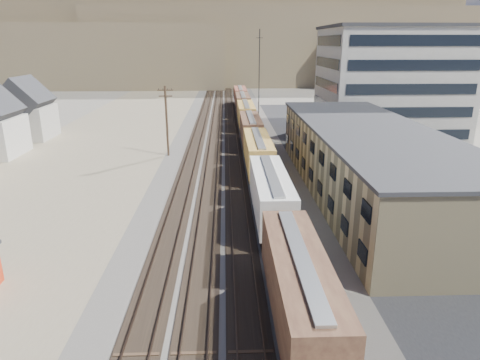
{
  "coord_description": "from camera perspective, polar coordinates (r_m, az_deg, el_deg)",
  "views": [
    {
      "loc": [
        -0.22,
        -18.62,
        15.66
      ],
      "look_at": [
        1.17,
        20.75,
        3.0
      ],
      "focal_mm": 32.0,
      "sensor_mm": 36.0,
      "label": 1
    }
  ],
  "objects": [
    {
      "name": "ground",
      "position": [
        24.33,
        -1.11,
        -22.25
      ],
      "size": [
        300.0,
        300.0,
        0.0
      ],
      "primitive_type": "plane",
      "color": "#6B6356",
      "rests_on": "ground"
    },
    {
      "name": "ballast_bed",
      "position": [
        70.38,
        -1.8,
        4.97
      ],
      "size": [
        18.0,
        200.0,
        0.06
      ],
      "primitive_type": "cube",
      "color": "#4C4742",
      "rests_on": "ground"
    },
    {
      "name": "dirt_yard",
      "position": [
        63.82,
        -20.03,
        2.53
      ],
      "size": [
        24.0,
        180.0,
        0.03
      ],
      "primitive_type": "cube",
      "color": "#7F6F57",
      "rests_on": "ground"
    },
    {
      "name": "asphalt_lot",
      "position": [
        60.12,
        19.76,
        1.66
      ],
      "size": [
        26.0,
        120.0,
        0.04
      ],
      "primitive_type": "cube",
      "color": "#232326",
      "rests_on": "ground"
    },
    {
      "name": "rail_tracks",
      "position": [
        70.36,
        -2.25,
        5.04
      ],
      "size": [
        11.4,
        200.0,
        0.24
      ],
      "color": "black",
      "rests_on": "ground"
    },
    {
      "name": "freight_train",
      "position": [
        60.22,
        1.86,
        5.47
      ],
      "size": [
        3.0,
        119.74,
        4.46
      ],
      "color": "black",
      "rests_on": "ground"
    },
    {
      "name": "warehouse",
      "position": [
        47.73,
        16.64,
        2.49
      ],
      "size": [
        12.4,
        40.4,
        7.25
      ],
      "color": "tan",
      "rests_on": "ground"
    },
    {
      "name": "office_tower",
      "position": [
        79.05,
        19.32,
        12.2
      ],
      "size": [
        22.6,
        18.6,
        18.45
      ],
      "color": "#9E998E",
      "rests_on": "ground"
    },
    {
      "name": "utility_pole_north",
      "position": [
        62.06,
        -9.75,
        7.95
      ],
      "size": [
        2.2,
        0.32,
        10.0
      ],
      "color": "#382619",
      "rests_on": "ground"
    },
    {
      "name": "radio_mast",
      "position": [
        79.14,
        2.56,
        13.06
      ],
      "size": [
        1.2,
        0.16,
        18.0
      ],
      "color": "black",
      "rests_on": "ground"
    },
    {
      "name": "hills_north",
      "position": [
        186.55,
        -1.99,
        17.32
      ],
      "size": [
        265.0,
        80.0,
        32.0
      ],
      "color": "brown",
      "rests_on": "ground"
    },
    {
      "name": "parked_car_blue",
      "position": [
        71.06,
        20.75,
        4.48
      ],
      "size": [
        5.15,
        4.8,
        1.34
      ],
      "primitive_type": "imported",
      "rotation": [
        0.0,
        0.0,
        0.88
      ],
      "color": "navy",
      "rests_on": "ground"
    },
    {
      "name": "parked_car_far",
      "position": [
        79.05,
        17.56,
        6.06
      ],
      "size": [
        2.71,
        4.24,
        1.34
      ],
      "primitive_type": "imported",
      "rotation": [
        0.0,
        0.0,
        0.31
      ],
      "color": "white",
      "rests_on": "ground"
    }
  ]
}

